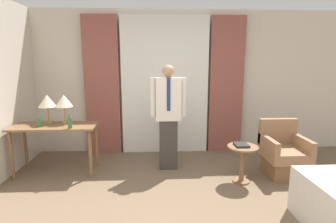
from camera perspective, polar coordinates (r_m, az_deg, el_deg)
name	(u,v)px	position (r m, az deg, el deg)	size (l,w,h in m)	color
wall_back	(165,82)	(5.10, -0.73, 6.34)	(10.00, 0.06, 2.70)	beige
curtain_sheer_center	(165,86)	(4.98, -0.67, 5.54)	(1.63, 0.06, 2.58)	white
curtain_drape_left	(102,86)	(5.07, -14.17, 5.30)	(0.65, 0.06, 2.58)	brown
curtain_drape_right	(226,86)	(5.16, 12.58, 5.47)	(0.65, 0.06, 2.58)	brown
desk	(55,132)	(4.47, -23.38, -4.19)	(1.28, 0.56, 0.78)	brown
table_lamp_left	(47,102)	(4.54, -24.81, 1.96)	(0.27, 0.27, 0.46)	#9E7F47
table_lamp_right	(64,102)	(4.45, -21.72, 2.04)	(0.27, 0.27, 0.46)	#9E7F47
bottle_near_edge	(39,123)	(4.41, -26.29, -2.17)	(0.06, 0.06, 0.16)	#336638
bottle_by_lamp	(70,123)	(4.13, -20.58, -2.35)	(0.06, 0.06, 0.20)	#336638
person	(168,113)	(4.20, 0.06, -0.38)	(0.58, 0.20, 1.70)	#38332D
armchair	(283,155)	(4.51, 23.78, -8.63)	(0.61, 0.64, 0.84)	brown
side_table	(242,158)	(4.01, 15.87, -9.68)	(0.44, 0.44, 0.55)	brown
book	(241,145)	(3.96, 15.69, -7.03)	(0.19, 0.21, 0.03)	black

